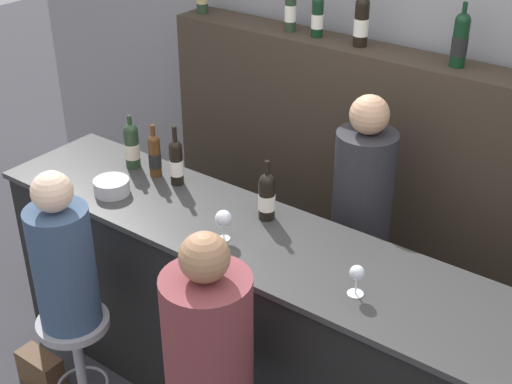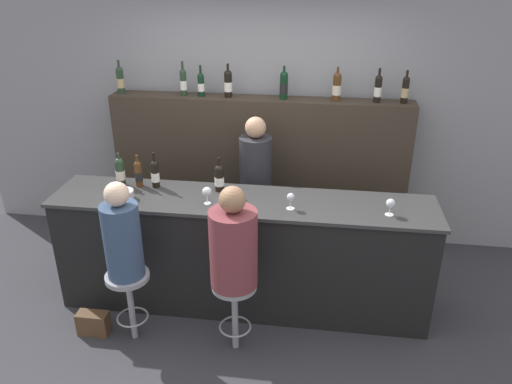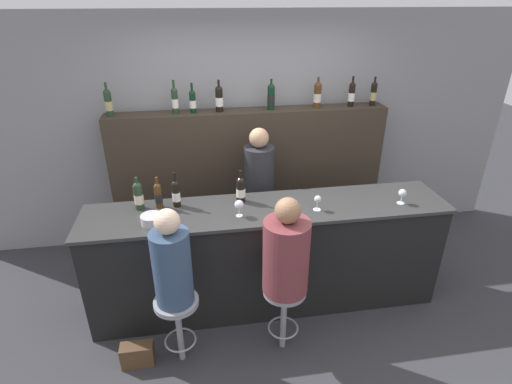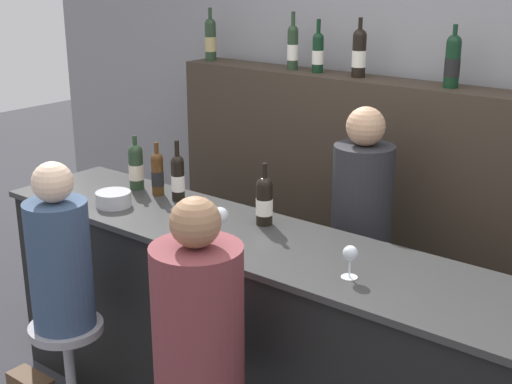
{
  "view_description": "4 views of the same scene",
  "coord_description": "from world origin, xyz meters",
  "px_view_note": "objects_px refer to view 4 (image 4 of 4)",
  "views": [
    {
      "loc": [
        1.46,
        -1.9,
        2.81
      ],
      "look_at": [
        -0.12,
        0.23,
        1.32
      ],
      "focal_mm": 50.0,
      "sensor_mm": 36.0,
      "label": 1
    },
    {
      "loc": [
        0.63,
        -3.38,
        2.86
      ],
      "look_at": [
        0.13,
        0.23,
        1.15
      ],
      "focal_mm": 35.0,
      "sensor_mm": 36.0,
      "label": 2
    },
    {
      "loc": [
        -0.59,
        -2.72,
        2.72
      ],
      "look_at": [
        -0.1,
        0.31,
        1.2
      ],
      "focal_mm": 28.0,
      "sensor_mm": 36.0,
      "label": 3
    },
    {
      "loc": [
        1.72,
        -2.06,
        2.25
      ],
      "look_at": [
        -0.15,
        0.3,
        1.26
      ],
      "focal_mm": 50.0,
      "sensor_mm": 36.0,
      "label": 4
    }
  ],
  "objects_px": {
    "wine_bottle_backbar_3": "(359,53)",
    "wine_glass_1": "(350,255)",
    "bar_stool_left": "(68,350)",
    "guest_seated_left": "(59,256)",
    "guest_seated_right": "(198,313)",
    "wine_glass_0": "(220,216)",
    "wine_bottle_counter_3": "(264,200)",
    "wine_bottle_backbar_4": "(453,61)",
    "wine_bottle_counter_2": "(178,177)",
    "metal_bowl": "(114,199)",
    "wine_bottle_counter_0": "(136,166)",
    "wine_bottle_backbar_0": "(210,39)",
    "wine_bottle_counter_1": "(157,173)",
    "wine_bottle_backbar_2": "(318,52)",
    "bartender": "(359,265)",
    "wine_bottle_backbar_1": "(293,47)"
  },
  "relations": [
    {
      "from": "wine_bottle_counter_2",
      "to": "metal_bowl",
      "type": "bearing_deg",
      "value": -125.8
    },
    {
      "from": "wine_bottle_counter_0",
      "to": "wine_bottle_counter_3",
      "type": "xyz_separation_m",
      "value": [
        0.88,
        0.0,
        -0.01
      ]
    },
    {
      "from": "bar_stool_left",
      "to": "bartender",
      "type": "distance_m",
      "value": 1.51
    },
    {
      "from": "wine_bottle_backbar_0",
      "to": "wine_bottle_backbar_4",
      "type": "height_order",
      "value": "wine_bottle_backbar_0"
    },
    {
      "from": "wine_bottle_backbar_2",
      "to": "bar_stool_left",
      "type": "height_order",
      "value": "wine_bottle_backbar_2"
    },
    {
      "from": "wine_bottle_counter_1",
      "to": "guest_seated_left",
      "type": "relative_size",
      "value": 0.36
    },
    {
      "from": "wine_bottle_counter_2",
      "to": "wine_glass_1",
      "type": "distance_m",
      "value": 1.23
    },
    {
      "from": "wine_bottle_backbar_4",
      "to": "bartender",
      "type": "xyz_separation_m",
      "value": [
        -0.21,
        -0.49,
        -1.02
      ]
    },
    {
      "from": "wine_glass_1",
      "to": "bartender",
      "type": "height_order",
      "value": "bartender"
    },
    {
      "from": "wine_bottle_counter_2",
      "to": "wine_bottle_counter_3",
      "type": "bearing_deg",
      "value": 0.0
    },
    {
      "from": "wine_bottle_counter_1",
      "to": "wine_bottle_backbar_3",
      "type": "height_order",
      "value": "wine_bottle_backbar_3"
    },
    {
      "from": "metal_bowl",
      "to": "bartender",
      "type": "height_order",
      "value": "bartender"
    },
    {
      "from": "wine_bottle_backbar_4",
      "to": "guest_seated_right",
      "type": "distance_m",
      "value": 1.9
    },
    {
      "from": "bar_stool_left",
      "to": "guest_seated_left",
      "type": "xyz_separation_m",
      "value": [
        -0.0,
        0.0,
        0.49
      ]
    },
    {
      "from": "bar_stool_left",
      "to": "wine_bottle_counter_3",
      "type": "bearing_deg",
      "value": 50.89
    },
    {
      "from": "wine_bottle_backbar_3",
      "to": "wine_glass_1",
      "type": "bearing_deg",
      "value": -59.74
    },
    {
      "from": "wine_bottle_counter_1",
      "to": "wine_glass_0",
      "type": "bearing_deg",
      "value": -21.47
    },
    {
      "from": "metal_bowl",
      "to": "wine_bottle_counter_0",
      "type": "bearing_deg",
      "value": 114.13
    },
    {
      "from": "wine_bottle_counter_0",
      "to": "wine_bottle_backbar_2",
      "type": "relative_size",
      "value": 0.98
    },
    {
      "from": "wine_bottle_backbar_0",
      "to": "wine_bottle_backbar_3",
      "type": "xyz_separation_m",
      "value": [
        1.11,
        0.0,
        -0.0
      ]
    },
    {
      "from": "wine_bottle_counter_0",
      "to": "wine_bottle_counter_2",
      "type": "bearing_deg",
      "value": 0.0
    },
    {
      "from": "wine_bottle_counter_2",
      "to": "bar_stool_left",
      "type": "distance_m",
      "value": 1.01
    },
    {
      "from": "wine_bottle_counter_1",
      "to": "wine_glass_0",
      "type": "distance_m",
      "value": 0.72
    },
    {
      "from": "wine_bottle_counter_2",
      "to": "wine_glass_0",
      "type": "bearing_deg",
      "value": -26.91
    },
    {
      "from": "wine_bottle_backbar_4",
      "to": "wine_glass_0",
      "type": "height_order",
      "value": "wine_bottle_backbar_4"
    },
    {
      "from": "wine_bottle_backbar_0",
      "to": "wine_bottle_backbar_4",
      "type": "xyz_separation_m",
      "value": [
        1.66,
        0.0,
        -0.0
      ]
    },
    {
      "from": "guest_seated_right",
      "to": "wine_glass_0",
      "type": "bearing_deg",
      "value": 122.17
    },
    {
      "from": "wine_bottle_counter_0",
      "to": "wine_bottle_counter_1",
      "type": "height_order",
      "value": "wine_bottle_counter_0"
    },
    {
      "from": "wine_bottle_counter_1",
      "to": "wine_bottle_backbar_2",
      "type": "relative_size",
      "value": 0.94
    },
    {
      "from": "guest_seated_left",
      "to": "guest_seated_right",
      "type": "height_order",
      "value": "guest_seated_right"
    },
    {
      "from": "wine_glass_0",
      "to": "wine_bottle_counter_3",
      "type": "bearing_deg",
      "value": 79.93
    },
    {
      "from": "wine_bottle_counter_3",
      "to": "bartender",
      "type": "relative_size",
      "value": 0.19
    },
    {
      "from": "wine_bottle_counter_1",
      "to": "wine_bottle_backbar_1",
      "type": "distance_m",
      "value": 1.15
    },
    {
      "from": "wine_bottle_counter_2",
      "to": "wine_glass_1",
      "type": "height_order",
      "value": "wine_bottle_counter_2"
    },
    {
      "from": "wine_bottle_backbar_0",
      "to": "wine_glass_1",
      "type": "relative_size",
      "value": 2.45
    },
    {
      "from": "wine_bottle_counter_1",
      "to": "wine_bottle_backbar_4",
      "type": "relative_size",
      "value": 0.9
    },
    {
      "from": "bar_stool_left",
      "to": "guest_seated_left",
      "type": "relative_size",
      "value": 0.79
    },
    {
      "from": "wine_bottle_counter_3",
      "to": "wine_bottle_backbar_4",
      "type": "relative_size",
      "value": 0.94
    },
    {
      "from": "wine_bottle_counter_3",
      "to": "metal_bowl",
      "type": "bearing_deg",
      "value": -160.43
    },
    {
      "from": "metal_bowl",
      "to": "guest_seated_right",
      "type": "bearing_deg",
      "value": -24.74
    },
    {
      "from": "wine_bottle_backbar_4",
      "to": "metal_bowl",
      "type": "relative_size",
      "value": 1.78
    },
    {
      "from": "wine_glass_1",
      "to": "guest_seated_right",
      "type": "xyz_separation_m",
      "value": [
        -0.38,
        -0.47,
        -0.18
      ]
    },
    {
      "from": "wine_bottle_counter_1",
      "to": "bar_stool_left",
      "type": "height_order",
      "value": "wine_bottle_counter_1"
    },
    {
      "from": "wine_bottle_counter_3",
      "to": "bar_stool_left",
      "type": "relative_size",
      "value": 0.48
    },
    {
      "from": "bar_stool_left",
      "to": "guest_seated_left",
      "type": "height_order",
      "value": "guest_seated_left"
    },
    {
      "from": "wine_bottle_counter_2",
      "to": "wine_bottle_counter_3",
      "type": "relative_size",
      "value": 1.06
    },
    {
      "from": "guest_seated_left",
      "to": "bar_stool_left",
      "type": "bearing_deg",
      "value": 0.0
    },
    {
      "from": "bar_stool_left",
      "to": "wine_bottle_backbar_2",
      "type": "bearing_deg",
      "value": 82.3
    },
    {
      "from": "guest_seated_left",
      "to": "guest_seated_right",
      "type": "distance_m",
      "value": 0.85
    },
    {
      "from": "wine_bottle_counter_2",
      "to": "wine_bottle_backbar_2",
      "type": "distance_m",
      "value": 1.15
    }
  ]
}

